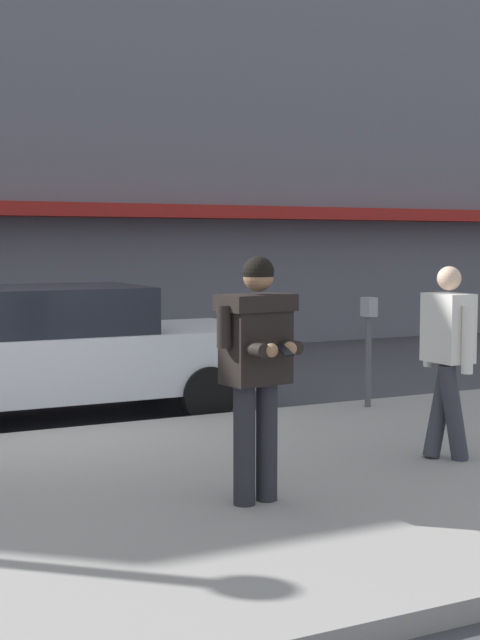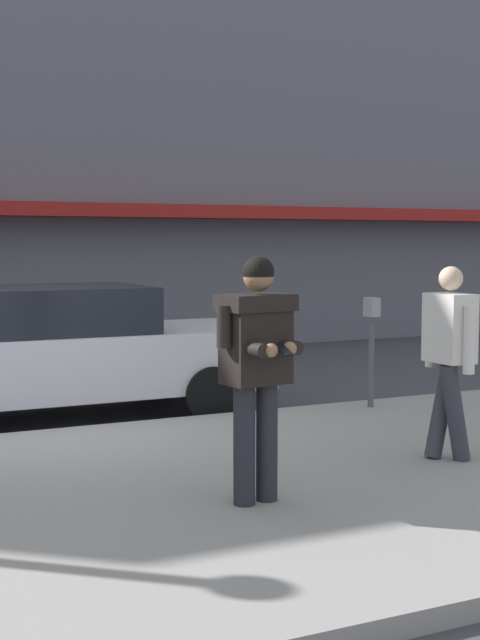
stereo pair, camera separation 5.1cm
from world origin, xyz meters
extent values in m
plane|color=#3D3D42|center=(0.00, 0.00, 0.00)|extent=(80.00, 80.00, 0.00)
cube|color=gray|center=(1.00, -2.85, 0.07)|extent=(32.00, 5.30, 0.14)
cube|color=silver|center=(1.00, 0.05, 0.00)|extent=(28.00, 0.12, 0.01)
cube|color=silver|center=(0.73, 0.92, 0.67)|extent=(4.50, 1.83, 0.70)
cube|color=black|center=(0.55, 0.92, 1.28)|extent=(2.07, 1.64, 0.52)
cylinder|color=black|center=(2.13, 1.77, 0.32)|extent=(0.64, 0.22, 0.64)
cylinder|color=black|center=(2.13, 0.06, 0.32)|extent=(0.64, 0.22, 0.64)
cylinder|color=#23232B|center=(1.07, -3.39, 0.58)|extent=(0.16, 0.16, 0.88)
cylinder|color=#23232B|center=(0.87, -3.42, 0.58)|extent=(0.16, 0.16, 0.88)
cube|color=black|center=(0.97, -3.41, 1.34)|extent=(0.50, 0.36, 0.64)
cube|color=black|center=(0.97, -3.41, 1.61)|extent=(0.56, 0.41, 0.12)
cylinder|color=black|center=(1.24, -3.37, 1.45)|extent=(0.11, 0.11, 0.30)
cylinder|color=black|center=(1.14, -3.54, 1.30)|extent=(0.14, 0.31, 0.10)
sphere|color=#8C6647|center=(1.09, -3.69, 1.30)|extent=(0.10, 0.10, 0.10)
cylinder|color=black|center=(0.70, -3.44, 1.45)|extent=(0.11, 0.11, 0.30)
cylinder|color=black|center=(0.84, -3.59, 1.30)|extent=(0.14, 0.31, 0.10)
sphere|color=#8C6647|center=(0.93, -3.71, 1.30)|extent=(0.10, 0.10, 0.10)
cube|color=black|center=(1.02, -3.74, 1.30)|extent=(0.09, 0.15, 0.07)
sphere|color=#8C6647|center=(0.97, -3.44, 1.80)|extent=(0.22, 0.22, 0.22)
sphere|color=black|center=(0.97, -3.44, 1.83)|extent=(0.23, 0.23, 0.23)
cylinder|color=#33333D|center=(3.07, -2.88, 0.57)|extent=(0.33, 0.16, 0.87)
cylinder|color=#33333D|center=(3.07, -3.06, 0.57)|extent=(0.33, 0.16, 0.87)
cube|color=silver|center=(3.07, -2.97, 1.30)|extent=(0.29, 0.43, 0.60)
cylinder|color=silver|center=(3.07, -2.72, 1.22)|extent=(0.10, 0.10, 0.58)
cylinder|color=silver|center=(3.08, -3.22, 1.22)|extent=(0.10, 0.10, 0.58)
sphere|color=beige|center=(3.07, -2.97, 1.73)|extent=(0.21, 0.21, 0.21)
cylinder|color=#4C4C51|center=(3.87, -0.60, 0.67)|extent=(0.07, 0.07, 1.05)
cube|color=gray|center=(3.87, -0.60, 1.30)|extent=(0.12, 0.18, 0.22)
camera|label=1|loc=(-1.95, -9.09, 2.05)|focal=50.00mm
camera|label=2|loc=(-1.90, -9.12, 2.05)|focal=50.00mm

